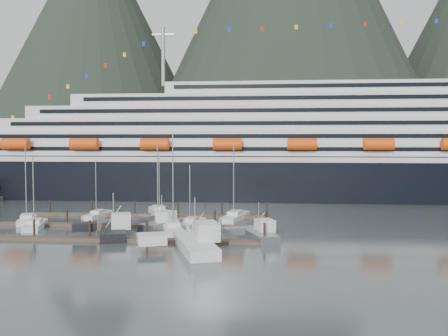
{
  "coord_description": "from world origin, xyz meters",
  "views": [
    {
      "loc": [
        20.46,
        -86.99,
        15.33
      ],
      "look_at": [
        9.91,
        22.0,
        9.59
      ],
      "focal_mm": 42.0,
      "sensor_mm": 36.0,
      "label": 1
    }
  ],
  "objects_px": {
    "sailboat_a": "(27,221)",
    "sailboat_d": "(173,229)",
    "sailboat_e": "(99,215)",
    "sailboat_f": "(159,212)",
    "cruise_ship": "(310,153)",
    "trawler_c": "(194,243)",
    "sailboat_c": "(160,220)",
    "trawler_e": "(161,223)",
    "sailboat_g": "(235,217)",
    "trawler_b": "(113,231)",
    "sailboat_b": "(35,226)",
    "sailboat_h": "(192,224)",
    "trawler_d": "(258,234)"
  },
  "relations": [
    {
      "from": "sailboat_e",
      "to": "sailboat_h",
      "type": "bearing_deg",
      "value": -104.71
    },
    {
      "from": "cruise_ship",
      "to": "sailboat_e",
      "type": "bearing_deg",
      "value": -137.55
    },
    {
      "from": "sailboat_b",
      "to": "trawler_e",
      "type": "relative_size",
      "value": 1.26
    },
    {
      "from": "cruise_ship",
      "to": "sailboat_g",
      "type": "relative_size",
      "value": 13.57
    },
    {
      "from": "sailboat_c",
      "to": "sailboat_h",
      "type": "distance_m",
      "value": 7.64
    },
    {
      "from": "sailboat_c",
      "to": "sailboat_e",
      "type": "bearing_deg",
      "value": 79.75
    },
    {
      "from": "cruise_ship",
      "to": "trawler_d",
      "type": "distance_m",
      "value": 63.09
    },
    {
      "from": "sailboat_b",
      "to": "sailboat_f",
      "type": "bearing_deg",
      "value": -56.89
    },
    {
      "from": "sailboat_d",
      "to": "trawler_e",
      "type": "relative_size",
      "value": 1.67
    },
    {
      "from": "sailboat_c",
      "to": "sailboat_e",
      "type": "xyz_separation_m",
      "value": [
        -13.72,
        5.4,
        -0.05
      ]
    },
    {
      "from": "sailboat_e",
      "to": "sailboat_f",
      "type": "bearing_deg",
      "value": -52.09
    },
    {
      "from": "sailboat_a",
      "to": "sailboat_f",
      "type": "distance_m",
      "value": 25.95
    },
    {
      "from": "sailboat_h",
      "to": "trawler_d",
      "type": "relative_size",
      "value": 1.04
    },
    {
      "from": "sailboat_d",
      "to": "sailboat_f",
      "type": "relative_size",
      "value": 1.32
    },
    {
      "from": "trawler_e",
      "to": "sailboat_c",
      "type": "bearing_deg",
      "value": 36.43
    },
    {
      "from": "trawler_e",
      "to": "sailboat_e",
      "type": "bearing_deg",
      "value": 74.94
    },
    {
      "from": "sailboat_a",
      "to": "sailboat_d",
      "type": "height_order",
      "value": "sailboat_d"
    },
    {
      "from": "sailboat_b",
      "to": "trawler_b",
      "type": "relative_size",
      "value": 1.06
    },
    {
      "from": "trawler_e",
      "to": "sailboat_f",
      "type": "bearing_deg",
      "value": 36.16
    },
    {
      "from": "sailboat_b",
      "to": "sailboat_e",
      "type": "bearing_deg",
      "value": -40.86
    },
    {
      "from": "sailboat_e",
      "to": "trawler_b",
      "type": "xyz_separation_m",
      "value": [
        9.35,
        -20.36,
        0.56
      ]
    },
    {
      "from": "trawler_d",
      "to": "trawler_b",
      "type": "bearing_deg",
      "value": 69.19
    },
    {
      "from": "trawler_b",
      "to": "trawler_d",
      "type": "distance_m",
      "value": 23.12
    },
    {
      "from": "sailboat_g",
      "to": "trawler_c",
      "type": "xyz_separation_m",
      "value": [
        -3.7,
        -28.89,
        0.56
      ]
    },
    {
      "from": "sailboat_e",
      "to": "sailboat_f",
      "type": "xyz_separation_m",
      "value": [
        10.92,
        5.84,
        0.04
      ]
    },
    {
      "from": "sailboat_c",
      "to": "sailboat_f",
      "type": "xyz_separation_m",
      "value": [
        -2.8,
        11.25,
        -0.01
      ]
    },
    {
      "from": "sailboat_c",
      "to": "sailboat_e",
      "type": "relative_size",
      "value": 1.32
    },
    {
      "from": "sailboat_b",
      "to": "sailboat_d",
      "type": "relative_size",
      "value": 0.76
    },
    {
      "from": "sailboat_a",
      "to": "trawler_d",
      "type": "relative_size",
      "value": 1.32
    },
    {
      "from": "sailboat_a",
      "to": "sailboat_g",
      "type": "bearing_deg",
      "value": -98.69
    },
    {
      "from": "sailboat_f",
      "to": "sailboat_g",
      "type": "xyz_separation_m",
      "value": [
        16.57,
        -6.16,
        0.01
      ]
    },
    {
      "from": "sailboat_g",
      "to": "trawler_e",
      "type": "xyz_separation_m",
      "value": [
        -12.18,
        -11.25,
        0.4
      ]
    },
    {
      "from": "sailboat_g",
      "to": "trawler_c",
      "type": "height_order",
      "value": "sailboat_g"
    },
    {
      "from": "cruise_ship",
      "to": "trawler_c",
      "type": "relative_size",
      "value": 12.87
    },
    {
      "from": "trawler_b",
      "to": "trawler_c",
      "type": "distance_m",
      "value": 16.93
    },
    {
      "from": "trawler_c",
      "to": "sailboat_f",
      "type": "bearing_deg",
      "value": 1.22
    },
    {
      "from": "sailboat_e",
      "to": "sailboat_g",
      "type": "bearing_deg",
      "value": -80.92
    },
    {
      "from": "cruise_ship",
      "to": "sailboat_a",
      "type": "distance_m",
      "value": 74.96
    },
    {
      "from": "trawler_b",
      "to": "trawler_d",
      "type": "height_order",
      "value": "trawler_b"
    },
    {
      "from": "sailboat_b",
      "to": "sailboat_c",
      "type": "height_order",
      "value": "sailboat_c"
    },
    {
      "from": "sailboat_f",
      "to": "sailboat_c",
      "type": "bearing_deg",
      "value": 172.13
    },
    {
      "from": "trawler_c",
      "to": "trawler_e",
      "type": "xyz_separation_m",
      "value": [
        -8.48,
        17.64,
        -0.15
      ]
    },
    {
      "from": "sailboat_a",
      "to": "sailboat_b",
      "type": "xyz_separation_m",
      "value": [
        4.17,
        -5.49,
        -0.02
      ]
    },
    {
      "from": "cruise_ship",
      "to": "trawler_c",
      "type": "bearing_deg",
      "value": -106.56
    },
    {
      "from": "cruise_ship",
      "to": "sailboat_a",
      "type": "height_order",
      "value": "cruise_ship"
    },
    {
      "from": "sailboat_f",
      "to": "trawler_e",
      "type": "relative_size",
      "value": 1.26
    },
    {
      "from": "sailboat_a",
      "to": "sailboat_d",
      "type": "relative_size",
      "value": 0.84
    },
    {
      "from": "sailboat_e",
      "to": "sailboat_h",
      "type": "height_order",
      "value": "sailboat_e"
    },
    {
      "from": "sailboat_h",
      "to": "trawler_b",
      "type": "relative_size",
      "value": 0.92
    },
    {
      "from": "cruise_ship",
      "to": "trawler_b",
      "type": "xyz_separation_m",
      "value": [
        -35.26,
        -61.16,
        -11.08
      ]
    }
  ]
}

